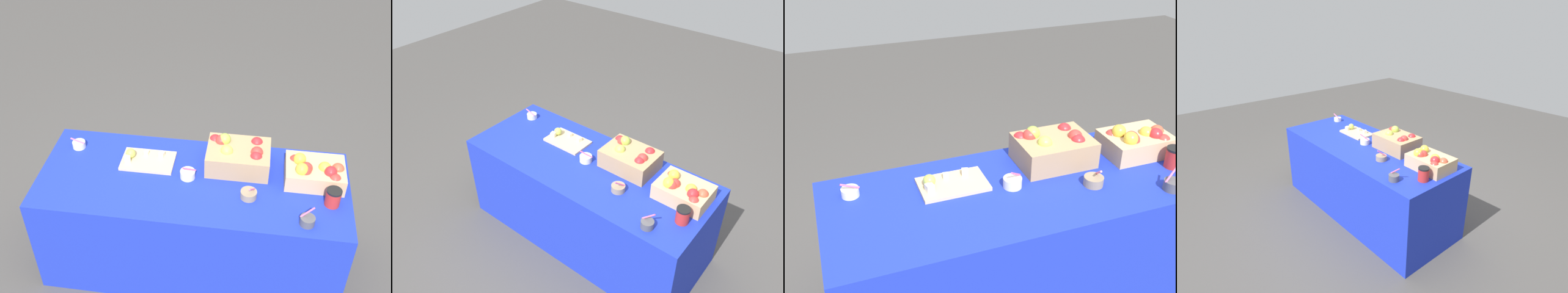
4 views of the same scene
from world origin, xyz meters
TOP-DOWN VIEW (x-y plane):
  - ground_plane at (0.00, 0.00)m, footprint 10.00×10.00m
  - table at (0.00, 0.00)m, footprint 1.90×0.76m
  - apple_crate_left at (0.73, 0.09)m, footprint 0.35×0.26m
  - apple_crate_middle at (0.26, 0.16)m, footprint 0.39×0.28m
  - cutting_board_front at (-0.32, 0.12)m, footprint 0.33×0.21m
  - sample_bowl_near at (0.68, -0.28)m, footprint 0.09×0.08m
  - sample_bowl_mid at (0.35, -0.11)m, footprint 0.10×0.10m
  - sample_bowl_far at (-0.78, 0.20)m, footprint 0.09×0.08m
  - sample_bowl_extra at (-0.03, 0.01)m, footprint 0.10×0.09m
  - coffee_cup at (0.83, -0.10)m, footprint 0.09×0.09m

SIDE VIEW (x-z plane):
  - ground_plane at x=0.00m, z-range 0.00..0.00m
  - table at x=0.00m, z-range 0.00..0.74m
  - cutting_board_front at x=-0.32m, z-range 0.72..0.80m
  - sample_bowl_far at x=-0.78m, z-range 0.72..0.81m
  - sample_bowl_mid at x=0.35m, z-range 0.71..0.82m
  - sample_bowl_extra at x=-0.03m, z-range 0.71..0.82m
  - sample_bowl_near at x=0.68m, z-range 0.71..0.82m
  - coffee_cup at x=0.83m, z-range 0.74..0.85m
  - apple_crate_left at x=0.73m, z-range 0.73..0.90m
  - apple_crate_middle at x=0.26m, z-range 0.72..0.92m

